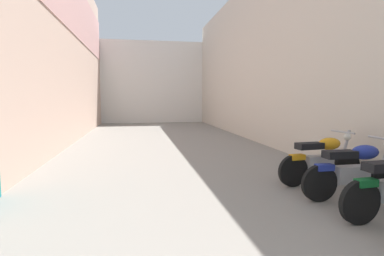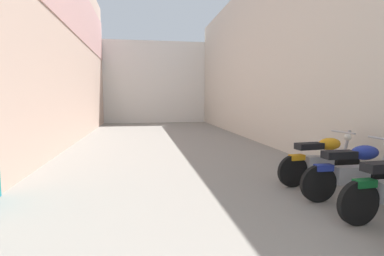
# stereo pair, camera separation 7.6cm
# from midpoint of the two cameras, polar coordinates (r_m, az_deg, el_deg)

# --- Properties ---
(ground_plane) EXTENTS (36.94, 36.94, 0.00)m
(ground_plane) POSITION_cam_midpoint_polar(r_m,az_deg,el_deg) (7.97, -2.34, -6.29)
(ground_plane) COLOR gray
(building_left) EXTENTS (0.45, 20.94, 7.29)m
(building_left) POSITION_cam_midpoint_polar(r_m,az_deg,el_deg) (10.22, -25.28, 16.59)
(building_left) COLOR beige
(building_left) RESTS_ON ground
(building_right) EXTENTS (0.45, 20.94, 6.36)m
(building_right) POSITION_cam_midpoint_polar(r_m,az_deg,el_deg) (10.86, 15.79, 13.57)
(building_right) COLOR beige
(building_right) RESTS_ON ground
(building_far_end) EXTENTS (9.77, 2.00, 5.44)m
(building_far_end) POSITION_cam_midpoint_polar(r_m,az_deg,el_deg) (21.25, -7.13, 8.58)
(building_far_end) COLOR silver
(building_far_end) RESTS_ON ground
(motorcycle_fifth) EXTENTS (1.85, 0.58, 1.04)m
(motorcycle_fifth) POSITION_cam_midpoint_polar(r_m,az_deg,el_deg) (5.57, 29.04, -7.02)
(motorcycle_fifth) COLOR black
(motorcycle_fifth) RESTS_ON ground
(motorcycle_sixth) EXTENTS (1.85, 0.58, 1.04)m
(motorcycle_sixth) POSITION_cam_midpoint_polar(r_m,az_deg,el_deg) (6.28, 23.88, -5.41)
(motorcycle_sixth) COLOR black
(motorcycle_sixth) RESTS_ON ground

